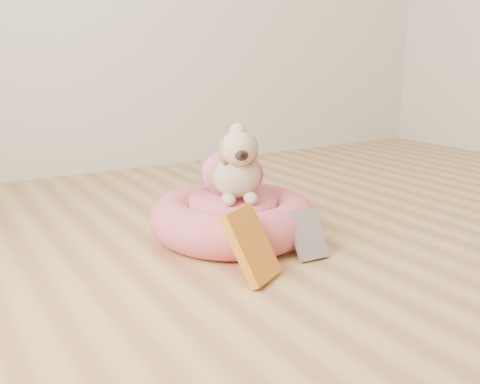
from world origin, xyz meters
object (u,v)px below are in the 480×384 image
pet_bed (233,218)px  book_white (308,235)px  book_yellow (251,245)px  dog (233,157)px

pet_bed → book_white: pet_bed is taller
book_yellow → book_white: bearing=-16.9°
pet_bed → book_yellow: size_ratio=2.64×
book_yellow → book_white: (0.27, 0.06, -0.03)m
book_yellow → dog: bearing=38.0°
dog → book_white: bearing=-50.5°
pet_bed → book_white: bearing=-69.0°
dog → book_yellow: bearing=-91.8°
pet_bed → book_white: (0.12, -0.30, 0.00)m
pet_bed → book_yellow: book_yellow is taller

